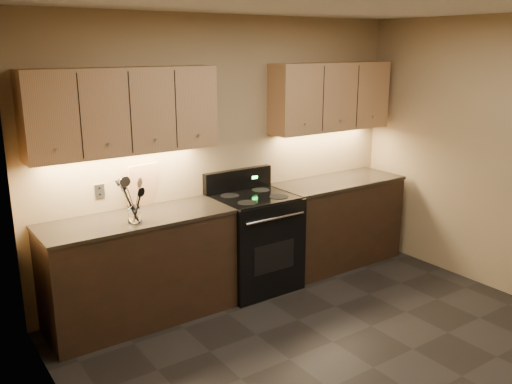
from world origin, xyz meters
TOP-DOWN VIEW (x-y plane):
  - floor at (0.00, 0.00)m, footprint 4.00×4.00m
  - wall_back at (0.00, 2.00)m, footprint 4.00×0.04m
  - wall_left at (-2.00, 0.00)m, footprint 0.04×4.00m
  - counter_left at (-1.10, 1.70)m, footprint 1.62×0.62m
  - counter_right at (1.18, 1.70)m, footprint 1.46×0.62m
  - stove at (0.08, 1.68)m, footprint 0.76×0.68m
  - upper_cab_left at (-1.10, 1.85)m, footprint 1.60×0.30m
  - upper_cab_right at (1.18, 1.85)m, footprint 1.44×0.30m
  - outlet_plate at (-1.30, 1.99)m, footprint 0.08×0.01m
  - utensil_crock at (-1.16, 1.59)m, footprint 0.14×0.14m
  - cutting_board at (-0.91, 1.97)m, footprint 0.31×0.11m
  - wooden_spoon at (-1.18, 1.57)m, footprint 0.17×0.13m
  - black_spoon at (-1.17, 1.60)m, footprint 0.11×0.16m
  - black_turner at (-1.15, 1.56)m, footprint 0.17×0.18m
  - steel_spatula at (-1.14, 1.60)m, footprint 0.23×0.13m
  - steel_skimmer at (-1.14, 1.58)m, footprint 0.19×0.12m

SIDE VIEW (x-z plane):
  - floor at x=0.00m, z-range 0.00..0.00m
  - counter_left at x=-1.10m, z-range 0.00..0.93m
  - counter_right at x=1.18m, z-range 0.00..0.93m
  - stove at x=0.08m, z-range -0.09..1.05m
  - utensil_crock at x=-1.16m, z-range 0.92..1.06m
  - black_spoon at x=-1.17m, z-range 0.94..1.25m
  - black_turner at x=-1.15m, z-range 0.94..1.29m
  - wooden_spoon at x=-1.18m, z-range 0.95..1.29m
  - outlet_plate at x=-1.30m, z-range 1.06..1.18m
  - cutting_board at x=-0.91m, z-range 0.93..1.31m
  - steel_skimmer at x=-1.14m, z-range 0.94..1.33m
  - steel_spatula at x=-1.14m, z-range 0.94..1.33m
  - wall_back at x=0.00m, z-range 0.00..2.60m
  - wall_left at x=-2.00m, z-range 0.00..2.60m
  - upper_cab_left at x=-1.10m, z-range 1.45..2.15m
  - upper_cab_right at x=1.18m, z-range 1.45..2.15m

